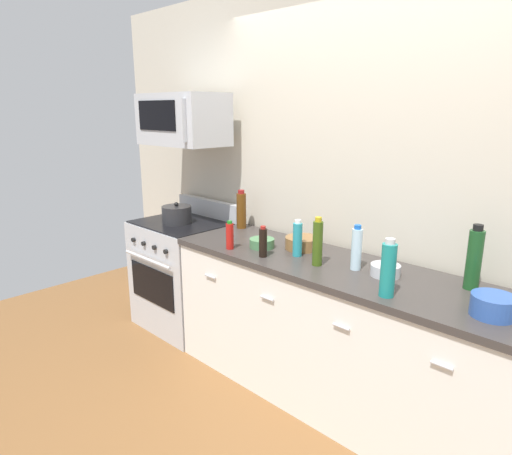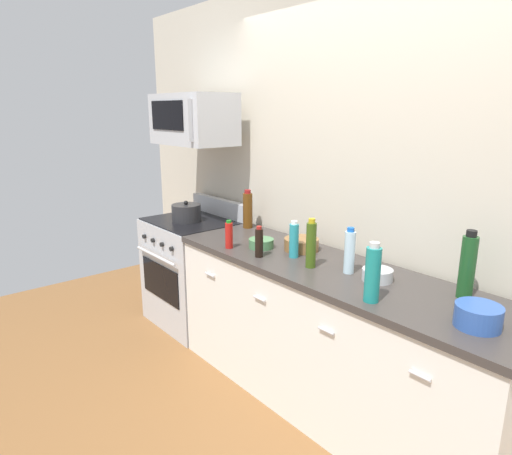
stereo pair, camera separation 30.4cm
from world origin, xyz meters
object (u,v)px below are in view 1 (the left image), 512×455
object	(u,v)px
bottle_wine_green	(474,259)
bottle_water_clear	(357,248)
bottle_olive_oil	(318,243)
bottle_dish_soap	(297,239)
bottle_soy_sauce_dark	(263,242)
range_oven	(185,273)
bottle_hot_sauce_red	(230,236)
bowl_steel_prep	(385,270)
stockpot	(177,215)
bowl_blue_mixing	(493,305)
bowl_wooden_salad	(302,242)
bottle_wine_amber	(241,210)
bottle_sparkling_teal	(388,269)
bowl_green_glaze	(262,243)
microwave	(183,119)

from	to	relation	value
bottle_wine_green	bottle_water_clear	xyz separation A→B (m)	(-0.59, -0.16, -0.04)
bottle_olive_oil	bottle_dish_soap	size ratio (longest dim) A/B	1.25
bottle_soy_sauce_dark	range_oven	bearing A→B (deg)	169.93
bottle_hot_sauce_red	bowl_steel_prep	world-z (taller)	bottle_hot_sauce_red
stockpot	bottle_dish_soap	bearing A→B (deg)	0.98
bottle_wine_green	bottle_dish_soap	world-z (taller)	bottle_wine_green
bottle_hot_sauce_red	bottle_water_clear	xyz separation A→B (m)	(0.82, 0.24, 0.04)
bottle_dish_soap	range_oven	bearing A→B (deg)	178.53
bowl_blue_mixing	bowl_wooden_salad	xyz separation A→B (m)	(-1.25, 0.20, -0.01)
bottle_water_clear	bowl_wooden_salad	size ratio (longest dim) A/B	1.17
bottle_soy_sauce_dark	bottle_wine_green	bearing A→B (deg)	17.97
bottle_wine_amber	bowl_blue_mixing	size ratio (longest dim) A/B	1.55
bowl_steel_prep	bottle_wine_green	bearing A→B (deg)	18.55
bottle_wine_green	bottle_sparkling_teal	world-z (taller)	bottle_wine_green
bottle_soy_sauce_dark	stockpot	size ratio (longest dim) A/B	0.83
range_oven	bottle_water_clear	xyz separation A→B (m)	(1.65, 0.01, 0.58)
bowl_steel_prep	bowl_green_glaze	distance (m)	0.87
bottle_olive_oil	bottle_wine_green	bearing A→B (deg)	18.09
range_oven	stockpot	size ratio (longest dim) A/B	4.45
bowl_green_glaze	bowl_wooden_salad	distance (m)	0.27
microwave	bottle_wine_amber	size ratio (longest dim) A/B	2.46
bottle_dish_soap	bowl_wooden_salad	world-z (taller)	bottle_dish_soap
bottle_wine_green	bottle_olive_oil	distance (m)	0.84
bottle_wine_green	bottle_olive_oil	world-z (taller)	bottle_wine_green
bottle_wine_amber	bottle_hot_sauce_red	bearing A→B (deg)	-52.24
bottle_olive_oil	bottle_wine_amber	bearing A→B (deg)	162.80
range_oven	bottle_soy_sauce_dark	xyz separation A→B (m)	(1.10, -0.20, 0.55)
stockpot	bottle_hot_sauce_red	bearing A→B (deg)	-11.90
bottle_soy_sauce_dark	bottle_dish_soap	bearing A→B (deg)	48.26
bottle_wine_green	bottle_hot_sauce_red	bearing A→B (deg)	-164.13
bottle_water_clear	bottle_hot_sauce_red	bearing A→B (deg)	-163.83
stockpot	bowl_steel_prep	bearing A→B (deg)	2.77
bottle_water_clear	bottle_sparkling_teal	bearing A→B (deg)	-35.68
bottle_hot_sauce_red	bowl_wooden_salad	size ratio (longest dim) A/B	0.84
bottle_wine_amber	microwave	bearing A→B (deg)	-161.50
bowl_steel_prep	microwave	bearing A→B (deg)	179.70
bottle_olive_oil	bottle_soy_sauce_dark	distance (m)	0.36
bottle_soy_sauce_dark	bowl_wooden_salad	distance (m)	0.32
bottle_wine_green	bowl_steel_prep	size ratio (longest dim) A/B	2.09
bottle_hot_sauce_red	bottle_sparkling_teal	world-z (taller)	bottle_sparkling_teal
range_oven	bottle_water_clear	size ratio (longest dim) A/B	3.99
microwave	bottle_sparkling_teal	bearing A→B (deg)	-7.64
bowl_wooden_salad	bottle_soy_sauce_dark	bearing A→B (deg)	-103.44
bottle_wine_amber	bottle_hot_sauce_red	size ratio (longest dim) A/B	1.58
bowl_steel_prep	bowl_blue_mixing	size ratio (longest dim) A/B	0.85
bowl_steel_prep	stockpot	size ratio (longest dim) A/B	0.69
bowl_green_glaze	stockpot	xyz separation A→B (m)	(-0.96, 0.00, 0.04)
bottle_dish_soap	bowl_steel_prep	distance (m)	0.59
bottle_hot_sauce_red	bowl_steel_prep	size ratio (longest dim) A/B	1.16
microwave	bottle_soy_sauce_dark	size ratio (longest dim) A/B	3.71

